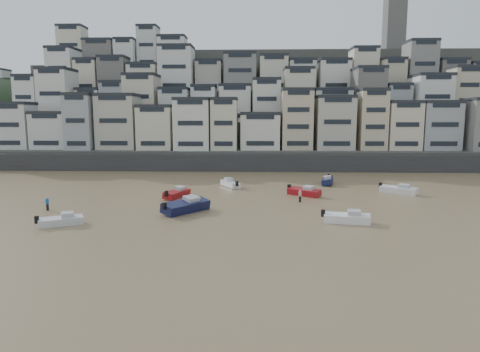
{
  "coord_description": "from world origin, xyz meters",
  "views": [
    {
      "loc": [
        10.3,
        -24.92,
        12.0
      ],
      "look_at": [
        8.36,
        30.0,
        4.0
      ],
      "focal_mm": 32.0,
      "sensor_mm": 36.0,
      "label": 1
    }
  ],
  "objects_px": {
    "boat_h": "(230,183)",
    "person_blue": "(47,203)",
    "boat_b": "(347,216)",
    "boat_j": "(61,219)",
    "boat_c": "(186,205)",
    "boat_e": "(304,191)",
    "boat_f": "(177,192)",
    "boat_g": "(399,188)",
    "boat_i": "(328,180)",
    "person_pink": "(300,196)"
  },
  "relations": [
    {
      "from": "boat_b",
      "to": "boat_c",
      "type": "relative_size",
      "value": 0.78
    },
    {
      "from": "boat_j",
      "to": "person_blue",
      "type": "bearing_deg",
      "value": 97.67
    },
    {
      "from": "boat_i",
      "to": "boat_e",
      "type": "distance_m",
      "value": 11.75
    },
    {
      "from": "boat_i",
      "to": "boat_f",
      "type": "bearing_deg",
      "value": -48.47
    },
    {
      "from": "boat_b",
      "to": "person_pink",
      "type": "relative_size",
      "value": 3.17
    },
    {
      "from": "boat_h",
      "to": "person_pink",
      "type": "xyz_separation_m",
      "value": [
        10.27,
        -12.07,
        0.14
      ]
    },
    {
      "from": "boat_i",
      "to": "boat_b",
      "type": "distance_m",
      "value": 26.6
    },
    {
      "from": "boat_j",
      "to": "boat_e",
      "type": "bearing_deg",
      "value": 5.46
    },
    {
      "from": "boat_f",
      "to": "boat_j",
      "type": "bearing_deg",
      "value": 171.38
    },
    {
      "from": "boat_g",
      "to": "boat_c",
      "type": "bearing_deg",
      "value": -119.64
    },
    {
      "from": "boat_b",
      "to": "boat_h",
      "type": "distance_m",
      "value": 27.29
    },
    {
      "from": "boat_f",
      "to": "boat_h",
      "type": "distance_m",
      "value": 11.82
    },
    {
      "from": "boat_j",
      "to": "boat_c",
      "type": "bearing_deg",
      "value": 0.94
    },
    {
      "from": "boat_c",
      "to": "boat_e",
      "type": "distance_m",
      "value": 19.46
    },
    {
      "from": "boat_b",
      "to": "boat_g",
      "type": "height_order",
      "value": "boat_g"
    },
    {
      "from": "boat_h",
      "to": "person_blue",
      "type": "distance_m",
      "value": 28.53
    },
    {
      "from": "boat_f",
      "to": "boat_c",
      "type": "bearing_deg",
      "value": -140.49
    },
    {
      "from": "boat_e",
      "to": "person_pink",
      "type": "relative_size",
      "value": 3.17
    },
    {
      "from": "boat_b",
      "to": "person_pink",
      "type": "bearing_deg",
      "value": 120.31
    },
    {
      "from": "boat_j",
      "to": "boat_g",
      "type": "distance_m",
      "value": 47.33
    },
    {
      "from": "boat_c",
      "to": "boat_h",
      "type": "distance_m",
      "value": 19.2
    },
    {
      "from": "boat_f",
      "to": "boat_h",
      "type": "relative_size",
      "value": 1.04
    },
    {
      "from": "boat_i",
      "to": "boat_b",
      "type": "bearing_deg",
      "value": 8.7
    },
    {
      "from": "boat_j",
      "to": "boat_f",
      "type": "relative_size",
      "value": 0.9
    },
    {
      "from": "boat_e",
      "to": "boat_f",
      "type": "distance_m",
      "value": 18.71
    },
    {
      "from": "boat_h",
      "to": "boat_c",
      "type": "bearing_deg",
      "value": 138.98
    },
    {
      "from": "boat_c",
      "to": "person_blue",
      "type": "bearing_deg",
      "value": 127.71
    },
    {
      "from": "boat_b",
      "to": "boat_j",
      "type": "bearing_deg",
      "value": -165.59
    },
    {
      "from": "boat_f",
      "to": "boat_g",
      "type": "height_order",
      "value": "boat_g"
    },
    {
      "from": "boat_h",
      "to": "person_pink",
      "type": "distance_m",
      "value": 15.85
    },
    {
      "from": "boat_b",
      "to": "boat_g",
      "type": "distance_m",
      "value": 21.4
    },
    {
      "from": "boat_g",
      "to": "person_blue",
      "type": "relative_size",
      "value": 3.38
    },
    {
      "from": "boat_i",
      "to": "boat_h",
      "type": "bearing_deg",
      "value": -65.23
    },
    {
      "from": "boat_i",
      "to": "boat_g",
      "type": "xyz_separation_m",
      "value": [
        9.27,
        -8.49,
        0.04
      ]
    },
    {
      "from": "boat_f",
      "to": "person_pink",
      "type": "relative_size",
      "value": 3.19
    },
    {
      "from": "boat_e",
      "to": "boat_i",
      "type": "bearing_deg",
      "value": 100.9
    },
    {
      "from": "boat_c",
      "to": "boat_e",
      "type": "relative_size",
      "value": 1.28
    },
    {
      "from": "boat_b",
      "to": "boat_j",
      "type": "height_order",
      "value": "boat_b"
    },
    {
      "from": "boat_j",
      "to": "person_blue",
      "type": "relative_size",
      "value": 2.86
    },
    {
      "from": "boat_b",
      "to": "boat_e",
      "type": "relative_size",
      "value": 1.0
    },
    {
      "from": "boat_j",
      "to": "boat_h",
      "type": "xyz_separation_m",
      "value": [
        16.97,
        25.39,
        0.05
      ]
    },
    {
      "from": "boat_g",
      "to": "boat_e",
      "type": "bearing_deg",
      "value": -135.62
    },
    {
      "from": "boat_i",
      "to": "boat_j",
      "type": "relative_size",
      "value": 1.13
    },
    {
      "from": "boat_h",
      "to": "person_blue",
      "type": "bearing_deg",
      "value": 101.86
    },
    {
      "from": "boat_c",
      "to": "boat_f",
      "type": "relative_size",
      "value": 1.27
    },
    {
      "from": "person_blue",
      "to": "boat_i",
      "type": "bearing_deg",
      "value": 29.09
    },
    {
      "from": "boat_c",
      "to": "person_pink",
      "type": "bearing_deg",
      "value": -26.44
    },
    {
      "from": "boat_e",
      "to": "boat_f",
      "type": "xyz_separation_m",
      "value": [
        -18.6,
        -2.08,
        0.0
      ]
    },
    {
      "from": "boat_f",
      "to": "boat_h",
      "type": "bearing_deg",
      "value": -15.13
    },
    {
      "from": "boat_i",
      "to": "boat_e",
      "type": "bearing_deg",
      "value": -12.76
    }
  ]
}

